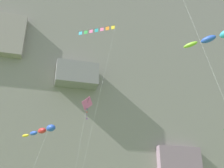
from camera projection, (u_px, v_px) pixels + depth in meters
cliff_face at (71, 67)px, 73.71m from camera, size 180.00×28.35×74.37m
kite_diamond_low_right at (87, 105)px, 42.43m from camera, size 3.61×3.31×18.50m
kite_banner_mid_right at (96, 34)px, 41.78m from camera, size 5.33×3.19×27.53m
kite_windsock_upper_right at (43, 130)px, 30.72m from camera, size 3.85×6.08×10.78m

